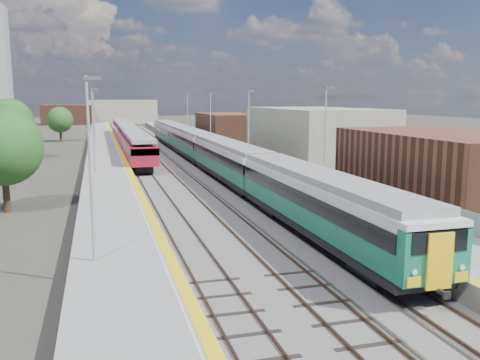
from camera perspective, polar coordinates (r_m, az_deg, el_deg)
name	(u,v)px	position (r m, az deg, el deg)	size (l,w,h in m)	color
ground	(180,160)	(64.20, -6.75, 2.30)	(320.00, 320.00, 0.00)	#47443A
ballast_bed	(160,158)	(66.35, -9.01, 2.50)	(10.50, 155.00, 0.06)	#565451
tracks	(163,155)	(68.07, -8.68, 2.74)	(8.96, 160.00, 0.17)	#4C3323
platform_right	(216,152)	(67.57, -2.66, 3.15)	(4.70, 155.00, 8.52)	slate
platform_left	(105,155)	(65.86, -14.91, 2.68)	(4.30, 155.00, 8.52)	slate
buildings	(65,87)	(151.83, -19.10, 9.86)	(72.00, 185.50, 40.00)	brown
green_train	(207,149)	(55.21, -3.75, 3.50)	(2.81, 78.29, 3.09)	black
red_train	(128,136)	(77.74, -12.48, 4.87)	(2.76, 56.06, 3.49)	black
tree_a	(3,147)	(37.17, -25.08, 3.35)	(5.18, 5.18, 7.02)	#382619
tree_b	(10,122)	(68.40, -24.46, 5.99)	(5.61, 5.61, 7.60)	#382619
tree_c	(60,120)	(95.19, -19.57, 6.39)	(4.51, 4.51, 6.12)	#382619
tree_d	(285,121)	(84.93, 5.12, 6.56)	(4.44, 4.44, 6.01)	#382619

